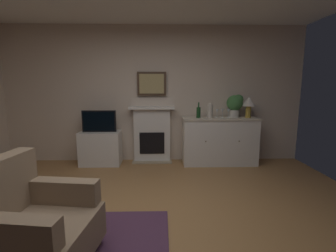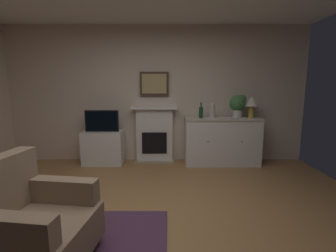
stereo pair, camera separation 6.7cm
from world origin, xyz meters
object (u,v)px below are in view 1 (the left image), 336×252
sideboard_cabinet (219,141)px  wine_glass_right (228,111)px  fireplace_unit (152,134)px  tv_cabinet (101,148)px  wine_bottle (199,112)px  armchair (32,225)px  potted_plant_small (235,104)px  vase_decorative (210,111)px  wine_glass_left (217,111)px  framed_picture (152,84)px  tv_set (99,121)px  wine_glass_center (222,111)px  table_lamp (249,103)px

sideboard_cabinet → wine_glass_right: wine_glass_right is taller
fireplace_unit → tv_cabinet: (-0.97, -0.16, -0.23)m
wine_bottle → armchair: (-1.73, -2.64, -0.62)m
sideboard_cabinet → potted_plant_small: potted_plant_small is taller
wine_glass_right → potted_plant_small: 0.20m
wine_glass_right → vase_decorative: vase_decorative is taller
wine_bottle → vase_decorative: 0.21m
wine_bottle → wine_glass_left: (0.35, -0.00, 0.01)m
vase_decorative → potted_plant_small: 0.52m
framed_picture → sideboard_cabinet: (1.29, -0.22, -1.08)m
sideboard_cabinet → vase_decorative: (-0.21, -0.05, 0.59)m
sideboard_cabinet → wine_glass_right: 0.59m
fireplace_unit → tv_set: size_ratio=1.77×
vase_decorative → wine_glass_left: bearing=10.2°
wine_glass_left → wine_glass_center: bearing=19.5°
vase_decorative → tv_set: vase_decorative is taller
wine_bottle → potted_plant_small: size_ratio=0.67×
potted_plant_small → fireplace_unit: bearing=175.2°
wine_glass_center → armchair: 3.51m
tv_set → armchair: bearing=-87.3°
table_lamp → wine_glass_left: table_lamp is taller
framed_picture → wine_glass_right: (1.44, -0.23, -0.51)m
vase_decorative → wine_glass_center: bearing=14.4°
sideboard_cabinet → tv_set: (-2.27, -0.01, 0.39)m
wine_glass_right → tv_set: (-2.42, -0.01, -0.18)m
wine_bottle → wine_glass_center: (0.46, 0.04, 0.01)m
wine_bottle → wine_glass_right: size_ratio=1.76×
vase_decorative → framed_picture: bearing=165.9°
fireplace_unit → wine_glass_left: fireplace_unit is taller
wine_bottle → wine_glass_right: wine_bottle is taller
wine_glass_center → potted_plant_small: potted_plant_small is taller
framed_picture → tv_set: (-0.98, -0.23, -0.69)m
wine_bottle → tv_cabinet: size_ratio=0.39×
wine_glass_right → vase_decorative: (-0.36, -0.05, 0.02)m
wine_glass_right → tv_set: size_ratio=0.27×
sideboard_cabinet → wine_glass_right: size_ratio=8.58×
tv_cabinet → table_lamp: bearing=-0.3°
table_lamp → wine_bottle: table_lamp is taller
wine_glass_right → armchair: 3.57m
wine_glass_right → armchair: bearing=-130.8°
wine_glass_right → vase_decorative: bearing=-172.5°
framed_picture → wine_glass_right: 1.55m
tv_cabinet → wine_glass_right: bearing=-0.4°
framed_picture → table_lamp: bearing=-7.0°
table_lamp → wine_glass_right: 0.41m
tv_set → potted_plant_small: size_ratio=1.44×
sideboard_cabinet → armchair: size_ratio=1.54×
tv_cabinet → potted_plant_small: (2.55, 0.03, 0.83)m
potted_plant_small → tv_set: bearing=-178.8°
framed_picture → tv_cabinet: (-0.97, -0.21, -1.21)m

